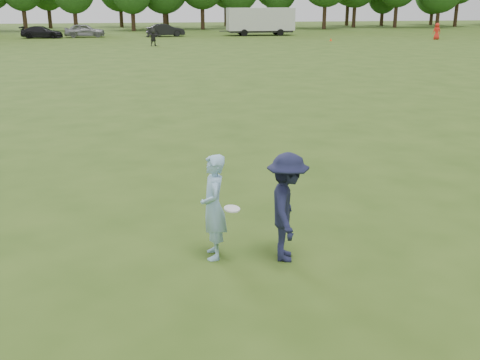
{
  "coord_description": "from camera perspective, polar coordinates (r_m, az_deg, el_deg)",
  "views": [
    {
      "loc": [
        -0.96,
        -8.76,
        4.32
      ],
      "look_at": [
        0.75,
        0.99,
        1.1
      ],
      "focal_mm": 42.0,
      "sensor_mm": 36.0,
      "label": 1
    }
  ],
  "objects": [
    {
      "name": "player_far_d",
      "position": [
        55.07,
        -8.81,
        14.17
      ],
      "size": [
        1.63,
        0.98,
        1.67
      ],
      "primitive_type": "imported",
      "rotation": [
        0.0,
        0.0,
        0.33
      ],
      "color": "#2A2A2A",
      "rests_on": "ground"
    },
    {
      "name": "defender",
      "position": [
        9.53,
        4.81,
        -2.79
      ],
      "size": [
        0.96,
        1.35,
        1.89
      ],
      "primitive_type": "imported",
      "rotation": [
        0.0,
        0.0,
        1.34
      ],
      "color": "#191C38",
      "rests_on": "ground"
    },
    {
      "name": "car_e",
      "position": [
        69.09,
        -15.5,
        14.43
      ],
      "size": [
        4.55,
        1.9,
        1.54
      ],
      "primitive_type": "imported",
      "rotation": [
        0.0,
        0.0,
        1.59
      ],
      "color": "gray",
      "rests_on": "ground"
    },
    {
      "name": "thrower",
      "position": [
        9.59,
        -2.71,
        -2.77
      ],
      "size": [
        0.46,
        0.68,
        1.84
      ],
      "primitive_type": "imported",
      "rotation": [
        0.0,
        0.0,
        -1.59
      ],
      "color": "#93BFE3",
      "rests_on": "ground"
    },
    {
      "name": "ground",
      "position": [
        9.82,
        -3.36,
        -8.12
      ],
      "size": [
        200.0,
        200.0,
        0.0
      ],
      "primitive_type": "plane",
      "color": "#304C15",
      "rests_on": "ground"
    },
    {
      "name": "player_far_c",
      "position": [
        66.62,
        19.37,
        14.06
      ],
      "size": [
        0.9,
        0.63,
        1.74
      ],
      "primitive_type": "imported",
      "rotation": [
        0.0,
        0.0,
        3.05
      ],
      "color": "red",
      "rests_on": "ground"
    },
    {
      "name": "car_d",
      "position": [
        68.97,
        -19.49,
        13.97
      ],
      "size": [
        4.71,
        2.31,
        1.32
      ],
      "primitive_type": "imported",
      "rotation": [
        0.0,
        0.0,
        1.47
      ],
      "color": "black",
      "rests_on": "ground"
    },
    {
      "name": "car_f",
      "position": [
        68.73,
        -7.58,
        14.86
      ],
      "size": [
        4.56,
        2.06,
        1.45
      ],
      "primitive_type": "imported",
      "rotation": [
        0.0,
        0.0,
        1.69
      ],
      "color": "black",
      "rests_on": "ground"
    },
    {
      "name": "disc_in_play",
      "position": [
        9.32,
        -0.82,
        -2.94
      ],
      "size": [
        0.29,
        0.29,
        0.07
      ],
      "color": "white",
      "rests_on": "ground"
    },
    {
      "name": "field_cone",
      "position": [
        61.72,
        9.22,
        13.91
      ],
      "size": [
        0.28,
        0.28,
        0.3
      ],
      "primitive_type": "cone",
      "color": "#FF410D",
      "rests_on": "ground"
    },
    {
      "name": "cargo_trailer",
      "position": [
        70.21,
        2.08,
        15.91
      ],
      "size": [
        9.0,
        2.75,
        3.2
      ],
      "color": "silver",
      "rests_on": "ground"
    }
  ]
}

